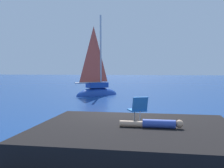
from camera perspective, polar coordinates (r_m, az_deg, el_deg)
The scene contains 7 objects.
ground_plane at distance 10.78m, azimuth 2.36°, elevation -8.82°, with size 160.00×160.00×0.00m, color navy.
shore_ledge at distance 8.04m, azimuth 4.70°, elevation -10.83°, with size 5.64×4.72×0.60m, color black.
boulder_seaward at distance 10.82m, azimuth 2.25°, elevation -8.77°, with size 1.28×1.03×0.71m, color black.
boulder_inland at distance 10.92m, azimuth 15.25°, elevation -8.77°, with size 1.07×0.86×0.59m, color black.
sailboat_near at distance 22.73m, azimuth -3.15°, elevation -1.41°, with size 3.69×3.56×7.28m.
person_sunbather at distance 7.80m, azimuth 8.76°, elevation -8.17°, with size 1.76×0.28×0.25m.
beach_chair at distance 8.53m, azimuth 5.48°, elevation -4.93°, with size 0.68×0.74×0.80m.
Camera 1 is at (1.07, -10.48, 2.27)m, focal length 44.07 mm.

